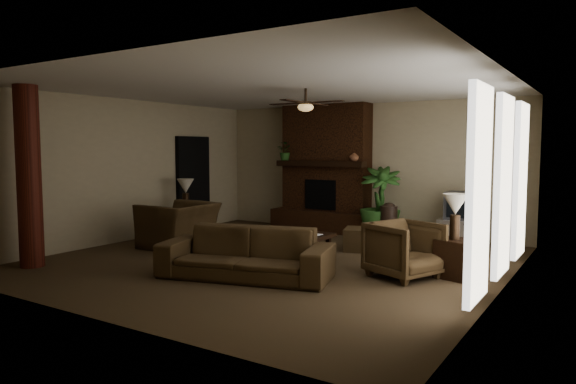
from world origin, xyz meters
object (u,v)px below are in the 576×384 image
Objects in this scene: armchair_left at (179,218)px; floor_vase at (389,219)px; coffee_table at (295,236)px; side_table_right at (457,259)px; armchair_right at (405,247)px; ottoman at (362,239)px; sofa at (246,245)px; log_column at (29,177)px; side_table_left at (184,223)px; lamp_left at (186,188)px; floor_plant at (380,218)px; lamp_right at (455,208)px; tv_stand at (462,233)px.

armchair_left is 1.63× the size of floor_vase.
coffee_table is 2.66m from side_table_right.
armchair_right is 0.77m from side_table_right.
ottoman is at bearing 150.68° from side_table_right.
sofa is 3.91m from floor_vase.
side_table_right is at bearing 26.01° from log_column.
side_table_right is at bearing 17.19° from sofa.
coffee_table is 1.39m from ottoman.
side_table_left is 0.85× the size of lamp_left.
sofa is 1.66× the size of floor_plant.
floor_plant is 4.08m from side_table_left.
sofa is at bearing 60.85° from armchair_left.
coffee_table is (2.37, 0.30, -0.18)m from armchair_left.
sofa is 3.92m from lamp_left.
side_table_right is (2.20, -2.49, -0.14)m from floor_plant.
armchair_left is 1.93× the size of lamp_left.
armchair_right reaches higher than coffee_table.
lamp_left reaches higher than sofa.
lamp_right reaches higher than coffee_table.
side_table_left is (-3.24, 2.15, -0.20)m from sofa.
side_table_left is at bearing 102.11° from armchair_right.
armchair_left is 3.41m from ottoman.
lamp_right reaches higher than side_table_left.
floor_vase is (0.63, 3.86, -0.04)m from sofa.
side_table_left is (-3.13, 0.64, -0.10)m from coffee_table.
side_table_left is 0.73m from lamp_left.
ottoman is at bearing -80.80° from floor_plant.
sofa reaches higher than floor_vase.
armchair_right is 2.04m from coffee_table.
floor_plant is 4.08m from lamp_left.
coffee_table is 3.24m from lamp_left.
log_column is 1.91× the size of floor_plant.
lamp_left reaches higher than floor_vase.
floor_plant is 2.26× the size of lamp_left.
floor_vase is at bearing 52.71° from log_column.
ottoman is 1.09× the size of side_table_left.
armchair_right is (4.38, -0.01, -0.11)m from armchair_left.
sofa is 2.02× the size of coffee_table.
armchair_right reaches higher than side_table_left.
sofa is 2.26m from armchair_right.
log_column is at bearing -174.40° from sofa.
armchair_right is 5.24m from side_table_left.
lamp_left is (-3.56, -1.91, 0.59)m from floor_plant.
side_table_left is at bearing 168.48° from coffee_table.
sofa reaches higher than tv_stand.
armchair_left is 4.08m from floor_vase.
lamp_left is 5.83m from side_table_right.
ottoman is at bearing -138.97° from tv_stand.
ottoman is 1.17m from floor_vase.
armchair_left is at bearing 72.54° from log_column.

